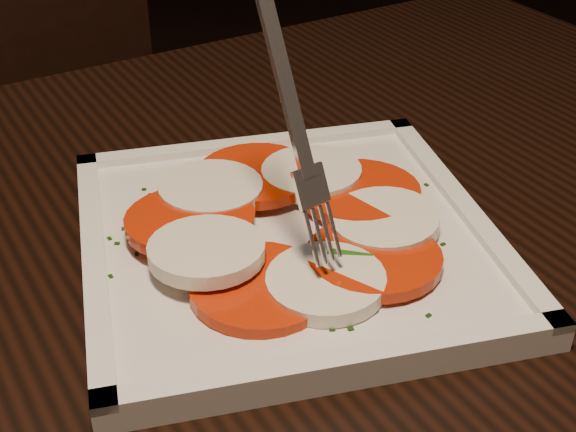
% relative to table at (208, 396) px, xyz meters
% --- Properties ---
extents(table, '(1.27, 0.90, 0.75)m').
position_rel_table_xyz_m(table, '(0.00, 0.00, 0.00)').
color(table, black).
rests_on(table, ground).
extents(chair, '(0.43, 0.43, 0.93)m').
position_rel_table_xyz_m(chair, '(0.12, 0.65, -0.12)').
color(chair, black).
rests_on(chair, ground).
extents(plate, '(0.36, 0.36, 0.01)m').
position_rel_table_xyz_m(plate, '(0.07, 0.00, 0.11)').
color(plate, white).
rests_on(plate, table).
extents(caprese_salad, '(0.25, 0.24, 0.03)m').
position_rel_table_xyz_m(caprese_salad, '(0.07, 0.00, 0.12)').
color(caprese_salad, red).
rests_on(caprese_salad, plate).
extents(fork, '(0.04, 0.09, 0.18)m').
position_rel_table_xyz_m(fork, '(0.06, -0.01, 0.23)').
color(fork, white).
rests_on(fork, caprese_salad).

